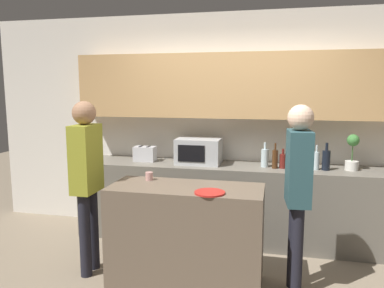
{
  "coord_description": "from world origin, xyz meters",
  "views": [
    {
      "loc": [
        0.52,
        -2.88,
        1.79
      ],
      "look_at": [
        -0.25,
        0.54,
        1.27
      ],
      "focal_mm": 35.0,
      "sensor_mm": 36.0,
      "label": 1
    }
  ],
  "objects_px": {
    "bottle_1": "(275,159)",
    "bottle_3": "(294,158)",
    "cup_0": "(149,176)",
    "bottle_0": "(265,158)",
    "microwave": "(199,151)",
    "plate_on_island": "(209,193)",
    "person_left": "(87,173)",
    "toaster": "(145,154)",
    "person_center": "(298,183)",
    "bottle_4": "(303,159)",
    "bottle_6": "(326,160)",
    "bottle_2": "(283,161)",
    "potted_plant": "(352,152)",
    "bottle_5": "(316,160)"
  },
  "relations": [
    {
      "from": "bottle_1",
      "to": "bottle_3",
      "type": "height_order",
      "value": "bottle_3"
    },
    {
      "from": "cup_0",
      "to": "bottle_0",
      "type": "bearing_deg",
      "value": 41.35
    },
    {
      "from": "microwave",
      "to": "bottle_0",
      "type": "height_order",
      "value": "microwave"
    },
    {
      "from": "plate_on_island",
      "to": "person_left",
      "type": "distance_m",
      "value": 1.23
    },
    {
      "from": "toaster",
      "to": "bottle_3",
      "type": "distance_m",
      "value": 1.78
    },
    {
      "from": "cup_0",
      "to": "person_center",
      "type": "height_order",
      "value": "person_center"
    },
    {
      "from": "toaster",
      "to": "cup_0",
      "type": "xyz_separation_m",
      "value": [
        0.39,
        -0.97,
        -0.04
      ]
    },
    {
      "from": "plate_on_island",
      "to": "toaster",
      "type": "bearing_deg",
      "value": 128.55
    },
    {
      "from": "bottle_0",
      "to": "bottle_4",
      "type": "relative_size",
      "value": 1.22
    },
    {
      "from": "plate_on_island",
      "to": "person_left",
      "type": "height_order",
      "value": "person_left"
    },
    {
      "from": "microwave",
      "to": "plate_on_island",
      "type": "distance_m",
      "value": 1.35
    },
    {
      "from": "microwave",
      "to": "toaster",
      "type": "distance_m",
      "value": 0.68
    },
    {
      "from": "bottle_6",
      "to": "bottle_3",
      "type": "bearing_deg",
      "value": -179.91
    },
    {
      "from": "person_left",
      "to": "bottle_2",
      "type": "bearing_deg",
      "value": 119.91
    },
    {
      "from": "potted_plant",
      "to": "person_center",
      "type": "xyz_separation_m",
      "value": [
        -0.62,
        -1.05,
        -0.12
      ]
    },
    {
      "from": "microwave",
      "to": "bottle_6",
      "type": "xyz_separation_m",
      "value": [
        1.43,
        -0.06,
        -0.03
      ]
    },
    {
      "from": "microwave",
      "to": "bottle_6",
      "type": "bearing_deg",
      "value": -2.52
    },
    {
      "from": "microwave",
      "to": "cup_0",
      "type": "relative_size",
      "value": 6.74
    },
    {
      "from": "bottle_2",
      "to": "person_center",
      "type": "distance_m",
      "value": 0.99
    },
    {
      "from": "toaster",
      "to": "bottle_3",
      "type": "bearing_deg",
      "value": -2.11
    },
    {
      "from": "bottle_3",
      "to": "potted_plant",
      "type": "bearing_deg",
      "value": 6.09
    },
    {
      "from": "toaster",
      "to": "bottle_0",
      "type": "xyz_separation_m",
      "value": [
        1.45,
        -0.03,
        0.02
      ]
    },
    {
      "from": "bottle_2",
      "to": "potted_plant",
      "type": "bearing_deg",
      "value": 5.3
    },
    {
      "from": "bottle_3",
      "to": "cup_0",
      "type": "bearing_deg",
      "value": -146.93
    },
    {
      "from": "microwave",
      "to": "bottle_5",
      "type": "bearing_deg",
      "value": -2.73
    },
    {
      "from": "bottle_2",
      "to": "plate_on_island",
      "type": "distance_m",
      "value": 1.38
    },
    {
      "from": "bottle_0",
      "to": "person_center",
      "type": "relative_size",
      "value": 0.17
    },
    {
      "from": "potted_plant",
      "to": "person_center",
      "type": "bearing_deg",
      "value": -120.71
    },
    {
      "from": "potted_plant",
      "to": "bottle_1",
      "type": "bearing_deg",
      "value": -173.63
    },
    {
      "from": "bottle_4",
      "to": "bottle_0",
      "type": "bearing_deg",
      "value": -165.28
    },
    {
      "from": "bottle_6",
      "to": "person_center",
      "type": "distance_m",
      "value": 1.04
    },
    {
      "from": "bottle_4",
      "to": "bottle_5",
      "type": "relative_size",
      "value": 0.84
    },
    {
      "from": "person_center",
      "to": "microwave",
      "type": "bearing_deg",
      "value": 41.62
    },
    {
      "from": "bottle_1",
      "to": "plate_on_island",
      "type": "height_order",
      "value": "bottle_1"
    },
    {
      "from": "bottle_4",
      "to": "bottle_6",
      "type": "distance_m",
      "value": 0.27
    },
    {
      "from": "bottle_3",
      "to": "bottle_6",
      "type": "xyz_separation_m",
      "value": [
        0.34,
        0.0,
        -0.01
      ]
    },
    {
      "from": "cup_0",
      "to": "potted_plant",
      "type": "bearing_deg",
      "value": 25.85
    },
    {
      "from": "microwave",
      "to": "bottle_5",
      "type": "relative_size",
      "value": 1.9
    },
    {
      "from": "bottle_4",
      "to": "potted_plant",
      "type": "bearing_deg",
      "value": -8.89
    },
    {
      "from": "bottle_3",
      "to": "plate_on_island",
      "type": "height_order",
      "value": "bottle_3"
    },
    {
      "from": "potted_plant",
      "to": "bottle_6",
      "type": "xyz_separation_m",
      "value": [
        -0.28,
        -0.06,
        -0.08
      ]
    },
    {
      "from": "bottle_0",
      "to": "person_center",
      "type": "height_order",
      "value": "person_center"
    },
    {
      "from": "potted_plant",
      "to": "bottle_4",
      "type": "relative_size",
      "value": 1.72
    },
    {
      "from": "bottle_6",
      "to": "bottle_5",
      "type": "bearing_deg",
      "value": -179.9
    },
    {
      "from": "bottle_3",
      "to": "person_center",
      "type": "xyz_separation_m",
      "value": [
        -0.01,
        -0.98,
        -0.04
      ]
    },
    {
      "from": "bottle_5",
      "to": "bottle_1",
      "type": "bearing_deg",
      "value": -176.54
    },
    {
      "from": "microwave",
      "to": "bottle_1",
      "type": "height_order",
      "value": "microwave"
    },
    {
      "from": "microwave",
      "to": "bottle_1",
      "type": "distance_m",
      "value": 0.89
    },
    {
      "from": "bottle_2",
      "to": "bottle_5",
      "type": "relative_size",
      "value": 0.81
    },
    {
      "from": "plate_on_island",
      "to": "bottle_1",
      "type": "bearing_deg",
      "value": 66.25
    }
  ]
}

